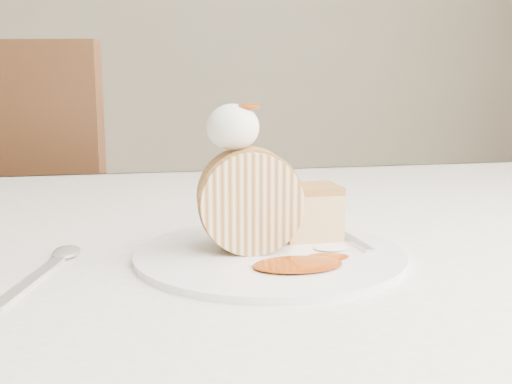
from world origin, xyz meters
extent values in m
cube|color=silver|center=(0.00, 3.00, 1.40)|extent=(5.00, 0.10, 2.80)
cube|color=white|center=(0.00, 0.20, 0.73)|extent=(1.40, 0.90, 0.04)
cube|color=white|center=(0.00, 0.65, 0.61)|extent=(1.40, 0.01, 0.28)
cylinder|color=brown|center=(0.62, 0.57, 0.35)|extent=(0.06, 0.06, 0.71)
cube|color=brown|center=(-0.33, 1.06, 0.48)|extent=(0.58, 0.58, 0.04)
cylinder|color=brown|center=(-0.08, 1.20, 0.23)|extent=(0.04, 0.04, 0.46)
cylinder|color=brown|center=(-0.47, 1.31, 0.23)|extent=(0.04, 0.04, 0.46)
cylinder|color=white|center=(0.01, 0.07, 0.75)|extent=(0.24, 0.24, 0.01)
cylinder|color=#FAE3AE|center=(-0.01, 0.08, 0.80)|extent=(0.09, 0.06, 0.09)
cube|color=#AA8040|center=(0.06, 0.11, 0.78)|extent=(0.05, 0.05, 0.04)
ellipsoid|color=white|center=(-0.02, 0.08, 0.86)|extent=(0.05, 0.05, 0.04)
ellipsoid|color=#903106|center=(-0.01, 0.08, 0.89)|extent=(0.02, 0.02, 0.00)
cube|color=silver|center=(0.09, 0.09, 0.76)|extent=(0.02, 0.14, 0.00)
cube|color=silver|center=(-0.18, 0.04, 0.75)|extent=(0.06, 0.14, 0.00)
camera|label=1|loc=(-0.11, -0.40, 0.89)|focal=40.00mm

